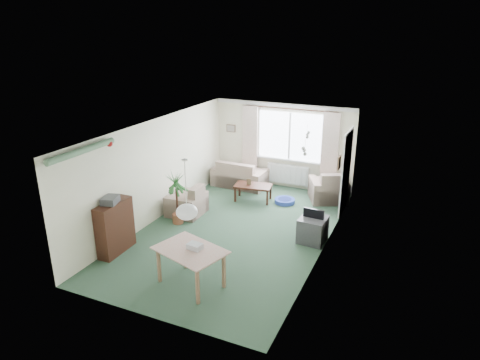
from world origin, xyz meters
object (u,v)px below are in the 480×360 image
at_px(bookshelf, 115,227).
at_px(coffee_table, 253,193).
at_px(houseplant, 177,198).
at_px(dining_table, 191,268).
at_px(armchair_left, 186,199).
at_px(tv_cube, 313,229).
at_px(armchair_corner, 329,185).
at_px(pet_bed, 285,201).
at_px(sofa, 240,173).

bearing_deg(bookshelf, coffee_table, 66.28).
bearing_deg(coffee_table, houseplant, -118.35).
distance_m(coffee_table, dining_table, 4.11).
bearing_deg(dining_table, houseplant, 127.22).
relative_size(armchair_left, dining_table, 0.77).
height_order(coffee_table, houseplant, houseplant).
xyz_separation_m(dining_table, tv_cube, (1.54, 2.50, -0.07)).
height_order(armchair_corner, houseplant, houseplant).
bearing_deg(bookshelf, armchair_left, 79.83).
bearing_deg(houseplant, pet_bed, 48.85).
distance_m(armchair_corner, dining_table, 5.08).
relative_size(armchair_left, tv_cube, 1.41).
distance_m(tv_cube, pet_bed, 2.15).
distance_m(armchair_left, houseplant, 0.60).
distance_m(sofa, armchair_left, 2.35).
distance_m(houseplant, pet_bed, 2.95).
bearing_deg(coffee_table, armchair_left, -128.55).
bearing_deg(armchair_left, sofa, 169.25).
distance_m(armchair_left, dining_table, 3.10).
bearing_deg(bookshelf, sofa, 79.30).
relative_size(sofa, coffee_table, 1.58).
height_order(bookshelf, houseplant, houseplant).
bearing_deg(armchair_left, houseplant, 7.83).
relative_size(armchair_corner, dining_table, 0.85).
distance_m(coffee_table, tv_cube, 2.58).
height_order(sofa, coffee_table, sofa).
bearing_deg(armchair_left, tv_cube, 86.87).
bearing_deg(armchair_left, armchair_corner, 126.65).
height_order(armchair_corner, bookshelf, bookshelf).
bearing_deg(armchair_corner, houseplant, 19.52).
height_order(bookshelf, tv_cube, bookshelf).
bearing_deg(bookshelf, armchair_corner, 52.19).
bearing_deg(tv_cube, sofa, 142.73).
bearing_deg(armchair_corner, sofa, -25.45).
xyz_separation_m(houseplant, dining_table, (1.58, -2.07, -0.28)).
height_order(bookshelf, pet_bed, bookshelf).
xyz_separation_m(armchair_left, dining_table, (1.66, -2.62, -0.03)).
bearing_deg(dining_table, bookshelf, 168.30).
height_order(houseplant, dining_table, houseplant).
bearing_deg(dining_table, pet_bed, 85.55).
height_order(sofa, tv_cube, sofa).
bearing_deg(sofa, houseplant, 85.72).
distance_m(coffee_table, bookshelf, 3.97).
bearing_deg(sofa, bookshelf, 82.73).
xyz_separation_m(coffee_table, pet_bed, (0.83, 0.18, -0.16)).
height_order(sofa, armchair_corner, armchair_corner).
distance_m(sofa, pet_bed, 1.76).
height_order(armchair_left, houseplant, houseplant).
bearing_deg(pet_bed, armchair_left, -140.52).
height_order(coffee_table, bookshelf, bookshelf).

